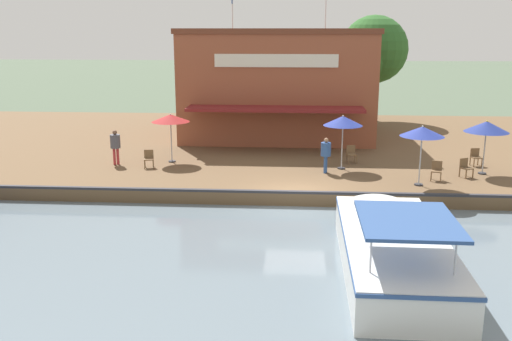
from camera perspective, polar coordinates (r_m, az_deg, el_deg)
name	(u,v)px	position (r m, az deg, el deg)	size (l,w,h in m)	color
ground_plane	(296,208)	(23.20, 4.00, -3.78)	(220.00, 220.00, 0.00)	#4C5B47
quay_deck	(296,147)	(33.78, 4.03, 2.41)	(22.00, 56.00, 0.60)	brown
quay_edge_fender	(296,192)	(23.11, 4.03, -2.17)	(0.20, 50.40, 0.10)	#2D2D33
waterfront_restaurant	(278,83)	(35.47, 2.23, 8.78)	(10.00, 11.37, 8.68)	brown
patio_umbrella_mid_patio_left	(171,118)	(28.38, -8.54, 5.19)	(1.87, 1.87, 2.44)	#B7B7B7
patio_umbrella_far_corner	(422,132)	(24.73, 16.29, 3.75)	(1.83, 1.83, 2.57)	#B7B7B7
patio_umbrella_mid_patio_right	(487,127)	(27.69, 22.07, 4.08)	(1.97, 1.97, 2.48)	#B7B7B7
patio_umbrella_back_row	(343,121)	(26.94, 8.70, 4.92)	(1.83, 1.83, 2.57)	#B7B7B7
cafe_chair_beside_entrance	(437,170)	(26.16, 17.60, 0.08)	(0.54, 0.54, 0.85)	brown
cafe_chair_mid_patio	(149,158)	(27.71, -10.67, 1.26)	(0.52, 0.52, 0.85)	brown
cafe_chair_back_row_seat	(351,153)	(28.64, 9.52, 1.72)	(0.51, 0.51, 0.85)	brown
cafe_chair_far_corner_seat	(466,167)	(27.13, 20.22, 0.36)	(0.59, 0.59, 0.85)	brown
cafe_chair_facing_river	(476,156)	(29.56, 21.12, 1.35)	(0.51, 0.51, 0.85)	brown
person_mid_patio	(326,151)	(26.33, 7.00, 1.94)	(0.46, 0.46, 1.63)	#2D5193
person_at_quay_edge	(115,143)	(28.55, -13.89, 2.69)	(0.48, 0.48, 1.71)	#B23338
motorboat_fourth_along	(389,241)	(18.15, 13.16, -6.88)	(9.12, 3.02, 2.27)	white
tree_downstream_bank	(372,51)	(41.73, 11.50, 11.59)	(4.99, 4.76, 7.43)	brown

